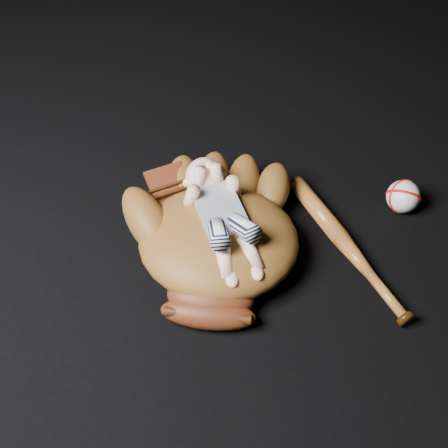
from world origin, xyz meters
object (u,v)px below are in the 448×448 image
object	(u,v)px
baseball_bat	(347,246)
baseball_glove	(218,235)
baseball	(403,196)
newborn_baby	(224,217)

from	to	relation	value
baseball_bat	baseball_glove	bearing A→B (deg)	175.81
baseball_glove	baseball	xyz separation A→B (m)	(0.46, 0.10, -0.04)
baseball_glove	baseball	distance (m)	0.47
newborn_baby	baseball	distance (m)	0.47
baseball	newborn_baby	bearing A→B (deg)	-168.91
baseball_glove	baseball	size ratio (longest dim) A/B	6.22
baseball_glove	baseball	bearing A→B (deg)	25.94
baseball_glove	baseball_bat	bearing A→B (deg)	10.00
newborn_baby	baseball_bat	world-z (taller)	newborn_baby
baseball_glove	baseball_bat	distance (m)	0.30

